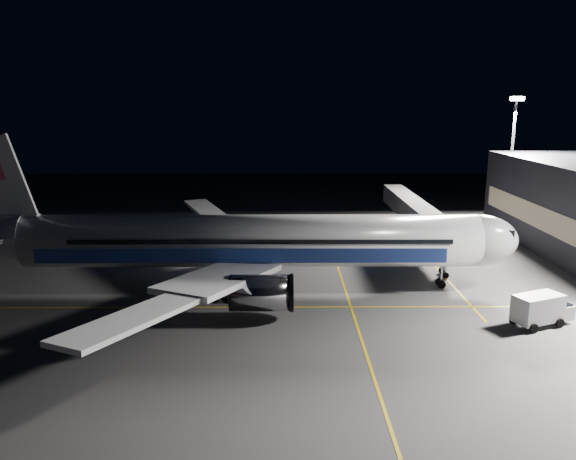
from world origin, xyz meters
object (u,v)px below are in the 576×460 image
(jet_bridge, at_px, (418,214))
(baggage_tug, at_px, (225,241))
(service_truck, at_px, (542,309))
(floodlight_mast_north, at_px, (512,149))
(safety_cone_b, at_px, (215,274))
(airliner, at_px, (242,242))
(safety_cone_c, at_px, (270,252))
(safety_cone_a, at_px, (305,262))

(jet_bridge, height_order, baggage_tug, jet_bridge)
(jet_bridge, distance_m, service_truck, 29.24)
(floodlight_mast_north, bearing_deg, safety_cone_b, -147.91)
(airliner, xyz_separation_m, safety_cone_c, (2.56, 14.00, -4.84))
(jet_bridge, relative_size, safety_cone_c, 52.51)
(jet_bridge, relative_size, service_truck, 5.61)
(jet_bridge, xyz_separation_m, safety_cone_b, (-26.64, -14.06, -4.27))
(jet_bridge, bearing_deg, safety_cone_c, -168.81)
(airliner, height_order, floodlight_mast_north, floodlight_mast_north)
(service_truck, relative_size, safety_cone_b, 9.74)
(floodlight_mast_north, bearing_deg, service_truck, -107.33)
(jet_bridge, bearing_deg, floodlight_mast_north, 37.74)
(floodlight_mast_north, distance_m, safety_cone_a, 42.94)
(floodlight_mast_north, height_order, service_truck, floodlight_mast_north)
(safety_cone_a, distance_m, safety_cone_b, 11.61)
(airliner, distance_m, safety_cone_c, 15.03)
(service_truck, relative_size, safety_cone_c, 9.37)
(service_truck, bearing_deg, safety_cone_a, 114.34)
(jet_bridge, height_order, safety_cone_a, jet_bridge)
(jet_bridge, height_order, service_truck, jet_bridge)
(airliner, bearing_deg, jet_bridge, 38.04)
(airliner, xyz_separation_m, floodlight_mast_north, (41.08, 31.99, 7.21))
(safety_cone_a, bearing_deg, safety_cone_b, -155.87)
(safety_cone_b, bearing_deg, floodlight_mast_north, 32.09)
(jet_bridge, relative_size, safety_cone_a, 52.84)
(jet_bridge, bearing_deg, service_truck, -80.70)
(safety_cone_c, bearing_deg, service_truck, -44.35)
(baggage_tug, xyz_separation_m, safety_cone_a, (10.74, -8.51, -0.60))
(airliner, bearing_deg, baggage_tug, 102.13)
(safety_cone_a, height_order, safety_cone_b, safety_cone_a)
(airliner, bearing_deg, safety_cone_b, 131.69)
(airliner, height_order, safety_cone_c, airliner)
(airliner, relative_size, safety_cone_b, 97.53)
(safety_cone_c, bearing_deg, baggage_tug, 152.59)
(baggage_tug, height_order, safety_cone_b, baggage_tug)
(floodlight_mast_north, distance_m, safety_cone_c, 44.18)
(jet_bridge, xyz_separation_m, floodlight_mast_north, (18.00, 13.93, 7.79))
(service_truck, height_order, safety_cone_a, service_truck)
(airliner, xyz_separation_m, jet_bridge, (23.08, 18.06, -0.58))
(floodlight_mast_north, bearing_deg, airliner, -142.09)
(baggage_tug, height_order, safety_cone_c, baggage_tug)
(floodlight_mast_north, bearing_deg, safety_cone_c, -154.97)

